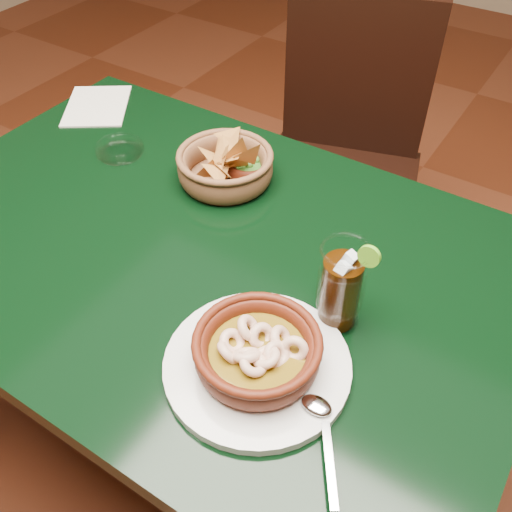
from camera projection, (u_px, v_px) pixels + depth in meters
The scene contains 9 objects.
ground at pixel (217, 444), 1.57m from camera, with size 7.00×7.00×0.00m, color #471C0C.
dining_table at pixel (202, 281), 1.12m from camera, with size 1.20×0.80×0.75m.
dining_chair at pixel (343, 160), 1.65m from camera, with size 0.54×0.54×0.94m.
shrimp_plate at pixel (258, 355), 0.83m from camera, with size 0.34×0.28×0.08m.
chip_basket at pixel (225, 166), 1.16m from camera, with size 0.23×0.23×0.14m.
guacamole_ramekin at pixel (248, 167), 1.19m from camera, with size 0.12×0.12×0.04m.
cola_drink at pixel (341, 287), 0.87m from camera, with size 0.15×0.15×0.18m.
glass_ashtray at pixel (120, 149), 1.25m from camera, with size 0.11×0.11×0.03m.
paper_menu at pixel (97, 106), 1.40m from camera, with size 0.23×0.24×0.00m.
Camera 1 is at (0.51, -0.59, 1.46)m, focal length 40.00 mm.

